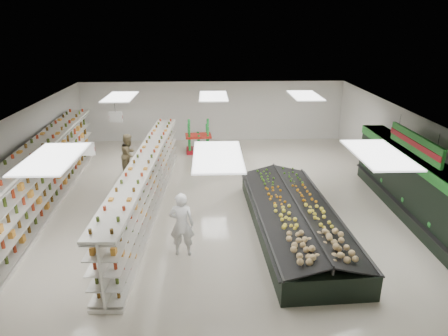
{
  "coord_description": "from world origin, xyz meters",
  "views": [
    {
      "loc": [
        -0.2,
        -13.22,
        6.33
      ],
      "look_at": [
        0.31,
        0.17,
        1.28
      ],
      "focal_mm": 32.0,
      "sensor_mm": 36.0,
      "label": 1
    }
  ],
  "objects_px": {
    "gondola_center": "(147,185)",
    "gondola_left": "(35,187)",
    "shopper_background": "(129,155)",
    "shopper_main": "(182,224)",
    "produce_island": "(295,218)",
    "soda_endcap": "(198,137)"
  },
  "relations": [
    {
      "from": "gondola_center",
      "to": "produce_island",
      "type": "xyz_separation_m",
      "value": [
        4.84,
        -1.85,
        -0.39
      ]
    },
    {
      "from": "gondola_center",
      "to": "gondola_left",
      "type": "bearing_deg",
      "value": -172.09
    },
    {
      "from": "produce_island",
      "to": "shopper_background",
      "type": "height_order",
      "value": "shopper_background"
    },
    {
      "from": "gondola_center",
      "to": "shopper_main",
      "type": "distance_m",
      "value": 3.33
    },
    {
      "from": "gondola_center",
      "to": "soda_endcap",
      "type": "relative_size",
      "value": 6.77
    },
    {
      "from": "gondola_center",
      "to": "produce_island",
      "type": "relative_size",
      "value": 1.55
    },
    {
      "from": "soda_endcap",
      "to": "shopper_main",
      "type": "distance_m",
      "value": 9.24
    },
    {
      "from": "gondola_center",
      "to": "shopper_main",
      "type": "bearing_deg",
      "value": -62.76
    },
    {
      "from": "produce_island",
      "to": "shopper_background",
      "type": "distance_m",
      "value": 7.95
    },
    {
      "from": "soda_endcap",
      "to": "shopper_main",
      "type": "xyz_separation_m",
      "value": [
        -0.25,
        -9.23,
        0.17
      ]
    },
    {
      "from": "produce_island",
      "to": "shopper_main",
      "type": "bearing_deg",
      "value": -161.3
    },
    {
      "from": "gondola_center",
      "to": "shopper_background",
      "type": "xyz_separation_m",
      "value": [
        -1.21,
        3.3,
        0.03
      ]
    },
    {
      "from": "produce_island",
      "to": "soda_endcap",
      "type": "relative_size",
      "value": 4.38
    },
    {
      "from": "gondola_left",
      "to": "shopper_background",
      "type": "relative_size",
      "value": 7.21
    },
    {
      "from": "shopper_background",
      "to": "shopper_main",
      "type": "bearing_deg",
      "value": -144.53
    },
    {
      "from": "gondola_left",
      "to": "shopper_background",
      "type": "bearing_deg",
      "value": 53.22
    },
    {
      "from": "gondola_left",
      "to": "shopper_main",
      "type": "xyz_separation_m",
      "value": [
        5.07,
        -2.65,
        -0.08
      ]
    },
    {
      "from": "gondola_center",
      "to": "shopper_background",
      "type": "relative_size",
      "value": 6.09
    },
    {
      "from": "gondola_left",
      "to": "soda_endcap",
      "type": "bearing_deg",
      "value": 48.15
    },
    {
      "from": "soda_endcap",
      "to": "gondola_left",
      "type": "bearing_deg",
      "value": -128.98
    },
    {
      "from": "gondola_left",
      "to": "produce_island",
      "type": "xyz_separation_m",
      "value": [
        8.51,
        -1.49,
        -0.55
      ]
    },
    {
      "from": "gondola_left",
      "to": "soda_endcap",
      "type": "height_order",
      "value": "gondola_left"
    }
  ]
}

